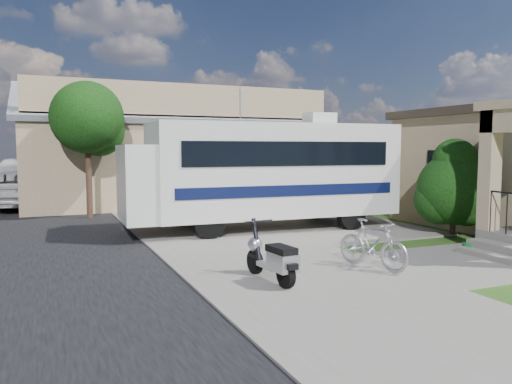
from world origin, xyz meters
name	(u,v)px	position (x,y,z in m)	size (l,w,h in m)	color
ground	(328,265)	(0.00, 0.00, 0.00)	(120.00, 120.00, 0.00)	#1F4011
sidewalk_slab	(165,210)	(-1.00, 10.00, 0.03)	(4.00, 80.00, 0.06)	slate
driveway_slab	(291,227)	(1.50, 4.50, 0.03)	(7.00, 6.00, 0.05)	slate
walk_slab	(477,261)	(3.00, -1.00, 0.03)	(4.00, 3.00, 0.05)	slate
warehouse	(166,156)	(0.00, 13.97, 1.99)	(12.50, 8.40, 5.04)	#856A53
street_tree_a	(90,121)	(-3.70, 9.05, 3.25)	(2.44, 2.40, 4.58)	black
street_tree_b	(72,128)	(-3.70, 19.05, 3.39)	(2.44, 2.40, 4.73)	black
street_tree_c	(65,137)	(-3.70, 28.05, 3.10)	(2.44, 2.40, 4.42)	black
motorhome	(264,171)	(0.61, 4.53, 1.71)	(7.88, 2.80, 3.99)	#BAB9B5
shrub	(454,186)	(4.97, 1.68, 1.34)	(2.13, 2.04, 2.62)	black
scooter	(273,259)	(-1.66, -0.91, 0.46)	(0.54, 1.56, 1.02)	black
bicycle	(372,247)	(0.50, -0.80, 0.47)	(0.44, 1.57, 0.94)	#A8A7AF
pickup_truck	(23,189)	(-5.95, 13.26, 0.74)	(2.45, 5.31, 1.48)	silver
van	(19,176)	(-6.31, 19.94, 0.92)	(2.57, 6.32, 1.83)	silver
garden_hose	(472,249)	(3.62, -0.28, 0.10)	(0.42, 0.42, 0.19)	#156B2B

